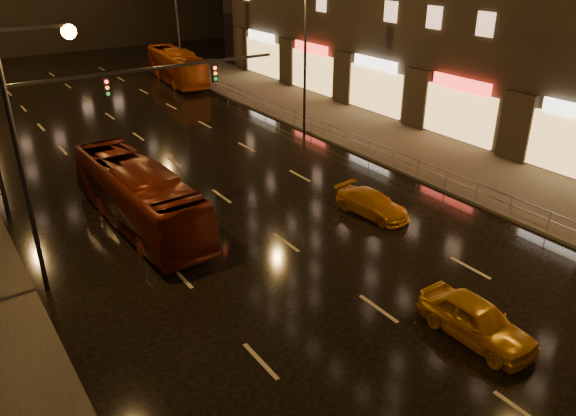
{
  "coord_description": "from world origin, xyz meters",
  "views": [
    {
      "loc": [
        -12.1,
        -8.01,
        11.96
      ],
      "look_at": [
        -0.9,
        8.5,
        2.5
      ],
      "focal_mm": 35.0,
      "sensor_mm": 36.0,
      "label": 1
    }
  ],
  "objects_px": {
    "bus_red": "(138,195)",
    "taxi_far": "(372,204)",
    "bus_curb": "(176,66)",
    "taxi_near": "(476,320)"
  },
  "relations": [
    {
      "from": "bus_curb",
      "to": "taxi_near",
      "type": "height_order",
      "value": "bus_curb"
    },
    {
      "from": "taxi_near",
      "to": "taxi_far",
      "type": "height_order",
      "value": "taxi_near"
    },
    {
      "from": "bus_curb",
      "to": "taxi_far",
      "type": "bearing_deg",
      "value": -90.97
    },
    {
      "from": "bus_red",
      "to": "taxi_near",
      "type": "distance_m",
      "value": 15.54
    },
    {
      "from": "bus_red",
      "to": "taxi_near",
      "type": "bearing_deg",
      "value": -68.37
    },
    {
      "from": "bus_red",
      "to": "taxi_far",
      "type": "height_order",
      "value": "bus_red"
    },
    {
      "from": "bus_red",
      "to": "taxi_far",
      "type": "relative_size",
      "value": 2.72
    },
    {
      "from": "taxi_near",
      "to": "taxi_far",
      "type": "distance_m",
      "value": 9.66
    },
    {
      "from": "bus_curb",
      "to": "bus_red",
      "type": "bearing_deg",
      "value": -111.08
    },
    {
      "from": "taxi_far",
      "to": "taxi_near",
      "type": "bearing_deg",
      "value": -118.62
    }
  ]
}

